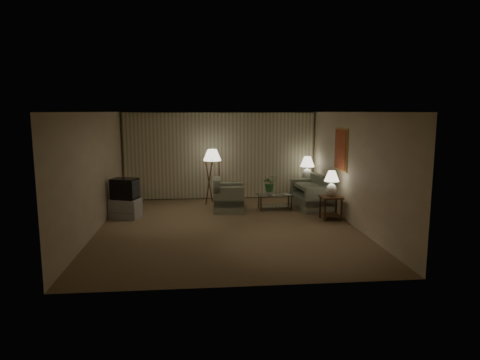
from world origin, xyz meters
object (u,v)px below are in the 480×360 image
(vase, at_px, (270,192))
(side_table_near, at_px, (331,204))
(coffee_table, at_px, (275,200))
(floor_lamp, at_px, (212,175))
(table_lamp_near, at_px, (332,181))
(tv_cabinet, at_px, (126,208))
(crt_tv, at_px, (125,189))
(table_lamp_far, at_px, (307,167))
(side_table_far, at_px, (307,188))
(armchair, at_px, (228,198))
(sofa, at_px, (311,196))
(ottoman, at_px, (230,199))

(vase, bearing_deg, side_table_near, -42.70)
(coffee_table, xyz_separation_m, floor_lamp, (-1.71, 0.93, 0.57))
(table_lamp_near, relative_size, tv_cabinet, 0.76)
(crt_tv, bearing_deg, table_lamp_far, 38.16)
(side_table_far, distance_m, crt_tv, 5.50)
(armchair, bearing_deg, crt_tv, 103.29)
(sofa, bearing_deg, side_table_near, 2.76)
(armchair, height_order, table_lamp_far, table_lamp_far)
(side_table_near, xyz_separation_m, tv_cabinet, (-5.20, 0.66, -0.16))
(table_lamp_far, distance_m, tv_cabinet, 5.55)
(sofa, relative_size, table_lamp_near, 2.62)
(coffee_table, height_order, crt_tv, crt_tv)
(armchair, distance_m, ottoman, 0.70)
(armchair, xyz_separation_m, floor_lamp, (-0.40, 1.01, 0.49))
(crt_tv, distance_m, vase, 3.90)
(floor_lamp, bearing_deg, table_lamp_near, -36.78)
(armchair, height_order, ottoman, armchair)
(side_table_far, xyz_separation_m, table_lamp_near, (0.00, -2.42, 0.59))
(coffee_table, distance_m, vase, 0.27)
(sofa, height_order, ottoman, sofa)
(side_table_near, relative_size, table_lamp_near, 0.93)
(side_table_near, relative_size, coffee_table, 0.60)
(side_table_far, xyz_separation_m, coffee_table, (-1.20, -1.17, -0.12))
(coffee_table, bearing_deg, table_lamp_near, -46.06)
(crt_tv, height_order, floor_lamp, floor_lamp)
(armchair, height_order, table_lamp_near, table_lamp_near)
(table_lamp_far, relative_size, floor_lamp, 0.46)
(sofa, bearing_deg, table_lamp_far, 168.43)
(armchair, bearing_deg, side_table_far, -61.26)
(sofa, xyz_separation_m, vase, (-1.20, -0.10, 0.14))
(sofa, xyz_separation_m, armchair, (-2.37, -0.18, 0.01))
(side_table_near, distance_m, ottoman, 3.04)
(armchair, distance_m, coffee_table, 1.32)
(sofa, xyz_separation_m, side_table_near, (0.15, -1.35, 0.05))
(side_table_near, distance_m, floor_lamp, 3.67)
(tv_cabinet, relative_size, floor_lamp, 0.53)
(table_lamp_far, relative_size, ottoman, 1.35)
(armchair, distance_m, tv_cabinet, 2.74)
(armchair, relative_size, tv_cabinet, 1.09)
(side_table_near, bearing_deg, coffee_table, 133.94)
(side_table_near, height_order, floor_lamp, floor_lamp)
(floor_lamp, bearing_deg, tv_cabinet, -146.31)
(floor_lamp, bearing_deg, crt_tv, -146.31)
(armchair, relative_size, crt_tv, 1.27)
(armchair, relative_size, table_lamp_far, 1.23)
(table_lamp_near, bearing_deg, sofa, 96.34)
(coffee_table, bearing_deg, side_table_near, -46.06)
(tv_cabinet, relative_size, crt_tv, 1.17)
(coffee_table, height_order, tv_cabinet, tv_cabinet)
(side_table_far, relative_size, ottoman, 1.08)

